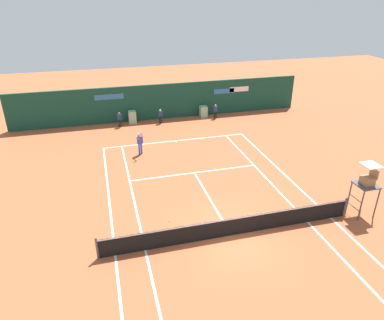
{
  "coord_description": "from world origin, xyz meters",
  "views": [
    {
      "loc": [
        -5.21,
        -12.33,
        10.34
      ],
      "look_at": [
        -0.1,
        6.6,
        0.8
      ],
      "focal_mm": 33.17,
      "sensor_mm": 36.0,
      "label": 1
    }
  ],
  "objects_px": {
    "ball_kid_left_post": "(160,115)",
    "tennis_ball_near_service_line": "(169,220)",
    "tennis_ball_by_sideline": "(222,210)",
    "player_on_baseline": "(140,142)",
    "ball_kid_centre_post": "(215,110)",
    "ball_kid_right_post": "(120,119)",
    "umpire_chair": "(367,183)",
    "tennis_ball_mid_court": "(184,176)"
  },
  "relations": [
    {
      "from": "umpire_chair",
      "to": "player_on_baseline",
      "type": "xyz_separation_m",
      "value": [
        -9.77,
        10.08,
        -0.9
      ]
    },
    {
      "from": "player_on_baseline",
      "to": "ball_kid_centre_post",
      "type": "bearing_deg",
      "value": -165.93
    },
    {
      "from": "ball_kid_centre_post",
      "to": "umpire_chair",
      "type": "bearing_deg",
      "value": 103.42
    },
    {
      "from": "player_on_baseline",
      "to": "tennis_ball_mid_court",
      "type": "distance_m",
      "value": 4.49
    },
    {
      "from": "tennis_ball_by_sideline",
      "to": "player_on_baseline",
      "type": "bearing_deg",
      "value": 111.19
    },
    {
      "from": "tennis_ball_near_service_line",
      "to": "ball_kid_centre_post",
      "type": "bearing_deg",
      "value": 63.25
    },
    {
      "from": "ball_kid_right_post",
      "to": "tennis_ball_by_sideline",
      "type": "bearing_deg",
      "value": 115.67
    },
    {
      "from": "umpire_chair",
      "to": "ball_kid_left_post",
      "type": "relative_size",
      "value": 2.27
    },
    {
      "from": "tennis_ball_by_sideline",
      "to": "tennis_ball_mid_court",
      "type": "bearing_deg",
      "value": 103.21
    },
    {
      "from": "player_on_baseline",
      "to": "ball_kid_right_post",
      "type": "height_order",
      "value": "player_on_baseline"
    },
    {
      "from": "ball_kid_right_post",
      "to": "tennis_ball_near_service_line",
      "type": "xyz_separation_m",
      "value": [
        1.23,
        -13.94,
        -0.69
      ]
    },
    {
      "from": "umpire_chair",
      "to": "ball_kid_centre_post",
      "type": "bearing_deg",
      "value": 8.73
    },
    {
      "from": "umpire_chair",
      "to": "tennis_ball_mid_court",
      "type": "bearing_deg",
      "value": 50.83
    },
    {
      "from": "umpire_chair",
      "to": "ball_kid_right_post",
      "type": "xyz_separation_m",
      "value": [
        -10.69,
        15.85,
        -1.1
      ]
    },
    {
      "from": "umpire_chair",
      "to": "tennis_ball_mid_court",
      "type": "distance_m",
      "value": 10.02
    },
    {
      "from": "tennis_ball_mid_court",
      "to": "player_on_baseline",
      "type": "bearing_deg",
      "value": 118.89
    },
    {
      "from": "ball_kid_right_post",
      "to": "ball_kid_centre_post",
      "type": "height_order",
      "value": "same"
    },
    {
      "from": "ball_kid_centre_post",
      "to": "tennis_ball_by_sideline",
      "type": "xyz_separation_m",
      "value": [
        -4.24,
        -13.76,
        -0.69
      ]
    },
    {
      "from": "ball_kid_centre_post",
      "to": "tennis_ball_by_sideline",
      "type": "relative_size",
      "value": 18.43
    },
    {
      "from": "player_on_baseline",
      "to": "ball_kid_centre_post",
      "type": "xyz_separation_m",
      "value": [
        7.33,
        5.77,
        -0.2
      ]
    },
    {
      "from": "umpire_chair",
      "to": "ball_kid_left_post",
      "type": "xyz_separation_m",
      "value": [
        -7.3,
        15.85,
        -1.11
      ]
    },
    {
      "from": "tennis_ball_near_service_line",
      "to": "tennis_ball_by_sideline",
      "type": "relative_size",
      "value": 1.0
    },
    {
      "from": "tennis_ball_mid_court",
      "to": "tennis_ball_near_service_line",
      "type": "bearing_deg",
      "value": -112.84
    },
    {
      "from": "ball_kid_left_post",
      "to": "tennis_ball_near_service_line",
      "type": "distance_m",
      "value": 14.12
    },
    {
      "from": "player_on_baseline",
      "to": "ball_kid_right_post",
      "type": "relative_size",
      "value": 1.41
    },
    {
      "from": "ball_kid_right_post",
      "to": "tennis_ball_by_sideline",
      "type": "xyz_separation_m",
      "value": [
        4.02,
        -13.76,
        -0.69
      ]
    },
    {
      "from": "ball_kid_centre_post",
      "to": "tennis_ball_near_service_line",
      "type": "height_order",
      "value": "ball_kid_centre_post"
    },
    {
      "from": "tennis_ball_mid_court",
      "to": "ball_kid_right_post",
      "type": "bearing_deg",
      "value": 107.55
    },
    {
      "from": "umpire_chair",
      "to": "ball_kid_centre_post",
      "type": "relative_size",
      "value": 2.23
    },
    {
      "from": "tennis_ball_by_sideline",
      "to": "ball_kid_left_post",
      "type": "bearing_deg",
      "value": 92.6
    },
    {
      "from": "ball_kid_right_post",
      "to": "tennis_ball_mid_court",
      "type": "bearing_deg",
      "value": 116.95
    },
    {
      "from": "player_on_baseline",
      "to": "tennis_ball_by_sideline",
      "type": "xyz_separation_m",
      "value": [
        3.1,
        -7.99,
        -0.89
      ]
    },
    {
      "from": "ball_kid_left_post",
      "to": "ball_kid_right_post",
      "type": "relative_size",
      "value": 0.99
    },
    {
      "from": "tennis_ball_mid_court",
      "to": "tennis_ball_by_sideline",
      "type": "bearing_deg",
      "value": -76.79
    },
    {
      "from": "player_on_baseline",
      "to": "ball_kid_right_post",
      "type": "bearing_deg",
      "value": -105.11
    },
    {
      "from": "umpire_chair",
      "to": "ball_kid_centre_post",
      "type": "height_order",
      "value": "umpire_chair"
    },
    {
      "from": "ball_kid_left_post",
      "to": "tennis_ball_near_service_line",
      "type": "xyz_separation_m",
      "value": [
        -2.16,
        -13.94,
        -0.68
      ]
    },
    {
      "from": "player_on_baseline",
      "to": "tennis_ball_near_service_line",
      "type": "xyz_separation_m",
      "value": [
        0.31,
        -8.17,
        -0.89
      ]
    },
    {
      "from": "ball_kid_right_post",
      "to": "tennis_ball_mid_court",
      "type": "height_order",
      "value": "ball_kid_right_post"
    },
    {
      "from": "ball_kid_right_post",
      "to": "player_on_baseline",
      "type": "bearing_deg",
      "value": 108.44
    },
    {
      "from": "player_on_baseline",
      "to": "ball_kid_left_post",
      "type": "bearing_deg",
      "value": -137.33
    },
    {
      "from": "ball_kid_centre_post",
      "to": "tennis_ball_near_service_line",
      "type": "relative_size",
      "value": 18.43
    }
  ]
}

